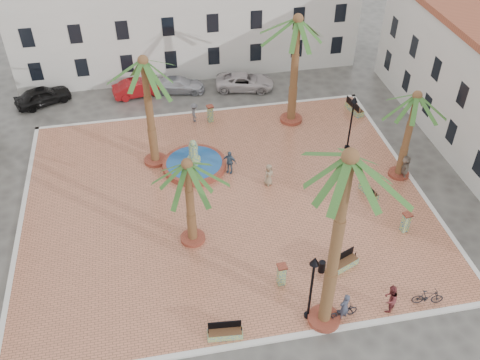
# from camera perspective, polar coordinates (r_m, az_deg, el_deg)

# --- Properties ---
(ground) EXTENTS (120.00, 120.00, 0.00)m
(ground) POSITION_cam_1_polar(r_m,az_deg,el_deg) (35.36, -1.59, -2.20)
(ground) COLOR #56544F
(ground) RESTS_ON ground
(plaza) EXTENTS (26.00, 22.00, 0.15)m
(plaza) POSITION_cam_1_polar(r_m,az_deg,el_deg) (35.31, -1.59, -2.11)
(plaza) COLOR #C17353
(plaza) RESTS_ON ground
(kerb_n) EXTENTS (26.30, 0.30, 0.16)m
(kerb_n) POSITION_cam_1_polar(r_m,az_deg,el_deg) (44.07, -4.04, 7.26)
(kerb_n) COLOR silver
(kerb_n) RESTS_ON ground
(kerb_s) EXTENTS (26.30, 0.30, 0.16)m
(kerb_s) POSITION_cam_1_polar(r_m,az_deg,el_deg) (28.16, 2.38, -16.84)
(kerb_s) COLOR silver
(kerb_s) RESTS_ON ground
(kerb_e) EXTENTS (0.30, 22.30, 0.16)m
(kerb_e) POSITION_cam_1_polar(r_m,az_deg,el_deg) (39.01, 17.58, 0.42)
(kerb_e) COLOR silver
(kerb_e) RESTS_ON ground
(kerb_w) EXTENTS (0.30, 22.30, 0.16)m
(kerb_w) POSITION_cam_1_polar(r_m,az_deg,el_deg) (36.19, -22.39, -4.55)
(kerb_w) COLOR silver
(kerb_w) RESTS_ON ground
(building_north) EXTENTS (30.40, 7.40, 9.50)m
(building_north) POSITION_cam_1_polar(r_m,az_deg,el_deg) (49.93, -5.78, 17.24)
(building_north) COLOR silver
(building_north) RESTS_ON ground
(fountain) EXTENTS (4.47, 4.47, 2.31)m
(fountain) POSITION_cam_1_polar(r_m,az_deg,el_deg) (37.80, -4.90, 1.75)
(fountain) COLOR #963E2C
(fountain) RESTS_ON plaza
(palm_nw) EXTENTS (5.22, 5.22, 8.29)m
(palm_nw) POSITION_cam_1_polar(r_m,az_deg,el_deg) (35.09, -10.15, 11.15)
(palm_nw) COLOR #963E2C
(palm_nw) RESTS_ON plaza
(palm_sw) EXTENTS (4.87, 4.87, 6.10)m
(palm_sw) POSITION_cam_1_polar(r_m,az_deg,el_deg) (29.32, -5.58, 0.53)
(palm_sw) COLOR #963E2C
(palm_sw) RESTS_ON plaza
(palm_s) EXTENTS (5.50, 5.50, 11.04)m
(palm_s) POSITION_cam_1_polar(r_m,az_deg,el_deg) (22.17, 11.36, 0.29)
(palm_s) COLOR #963E2C
(palm_s) RESTS_ON plaza
(palm_e) EXTENTS (4.63, 4.63, 6.64)m
(palm_e) POSITION_cam_1_polar(r_m,az_deg,el_deg) (35.72, 18.15, 7.53)
(palm_e) COLOR #963E2C
(palm_e) RESTS_ON plaza
(palm_ne) EXTENTS (5.65, 5.65, 8.78)m
(palm_ne) POSITION_cam_1_polar(r_m,az_deg,el_deg) (39.43, 6.12, 15.46)
(palm_ne) COLOR #963E2C
(palm_ne) RESTS_ON plaza
(bench_s) EXTENTS (1.83, 0.71, 0.94)m
(bench_s) POSITION_cam_1_polar(r_m,az_deg,el_deg) (28.02, -1.61, -16.01)
(bench_s) COLOR #819E6B
(bench_s) RESTS_ON plaza
(bench_se) EXTENTS (1.99, 1.27, 1.01)m
(bench_se) POSITION_cam_1_polar(r_m,az_deg,el_deg) (31.39, 10.92, -8.78)
(bench_se) COLOR #819E6B
(bench_se) RESTS_ON plaza
(bench_e) EXTENTS (0.87, 1.70, 0.86)m
(bench_e) POSITION_cam_1_polar(r_m,az_deg,el_deg) (36.48, 13.54, -1.15)
(bench_e) COLOR #819E6B
(bench_e) RESTS_ON plaza
(bench_ne) EXTENTS (0.96, 2.06, 1.05)m
(bench_ne) POSITION_cam_1_polar(r_m,az_deg,el_deg) (44.68, 12.10, 7.46)
(bench_ne) COLOR #819E6B
(bench_ne) RESTS_ON plaza
(lamppost_s) EXTENTS (0.49, 0.49, 4.53)m
(lamppost_s) POSITION_cam_1_polar(r_m,az_deg,el_deg) (26.76, 7.75, -10.31)
(lamppost_s) COLOR black
(lamppost_s) RESTS_ON plaza
(lamppost_e) EXTENTS (0.48, 0.48, 4.40)m
(lamppost_e) POSITION_cam_1_polar(r_m,az_deg,el_deg) (38.82, 11.89, 6.91)
(lamppost_e) COLOR black
(lamppost_e) RESTS_ON plaza
(bollard_se) EXTENTS (0.53, 0.53, 1.44)m
(bollard_se) POSITION_cam_1_polar(r_m,az_deg,el_deg) (29.82, 4.45, -9.99)
(bollard_se) COLOR #819E6B
(bollard_se) RESTS_ON plaza
(bollard_n) EXTENTS (0.58, 0.58, 1.40)m
(bollard_n) POSITION_cam_1_polar(r_m,az_deg,el_deg) (42.35, -3.20, 7.12)
(bollard_n) COLOR #819E6B
(bollard_n) RESTS_ON plaza
(bollard_e) EXTENTS (0.56, 0.56, 1.39)m
(bollard_e) POSITION_cam_1_polar(r_m,az_deg,el_deg) (34.12, 17.27, -4.30)
(bollard_e) COLOR #819E6B
(bollard_e) RESTS_ON plaza
(litter_bin) EXTENTS (0.39, 0.39, 0.76)m
(litter_bin) POSITION_cam_1_polar(r_m,az_deg,el_deg) (30.92, 8.72, -9.13)
(litter_bin) COLOR black
(litter_bin) RESTS_ON plaza
(cyclist_a) EXTENTS (0.76, 0.65, 1.78)m
(cyclist_a) POSITION_cam_1_polar(r_m,az_deg,el_deg) (28.70, 11.09, -13.09)
(cyclist_a) COLOR #393E51
(cyclist_a) RESTS_ON plaza
(bicycle_a) EXTENTS (1.82, 0.87, 0.92)m
(bicycle_a) POSITION_cam_1_polar(r_m,az_deg,el_deg) (29.02, 10.85, -13.64)
(bicycle_a) COLOR black
(bicycle_a) RESTS_ON plaza
(cyclist_b) EXTENTS (1.11, 1.09, 1.80)m
(cyclist_b) POSITION_cam_1_polar(r_m,az_deg,el_deg) (29.53, 15.73, -12.10)
(cyclist_b) COLOR maroon
(cyclist_b) RESTS_ON plaza
(bicycle_b) EXTENTS (1.75, 0.76, 1.02)m
(bicycle_b) POSITION_cam_1_polar(r_m,az_deg,el_deg) (30.71, 19.41, -11.69)
(bicycle_b) COLOR black
(bicycle_b) RESTS_ON plaza
(pedestrian_fountain_a) EXTENTS (0.95, 0.86, 1.63)m
(pedestrian_fountain_a) POSITION_cam_1_polar(r_m,az_deg,el_deg) (35.93, 3.09, 0.56)
(pedestrian_fountain_a) COLOR #8C775C
(pedestrian_fountain_a) RESTS_ON plaza
(pedestrian_fountain_b) EXTENTS (1.10, 0.94, 1.77)m
(pedestrian_fountain_b) POSITION_cam_1_polar(r_m,az_deg,el_deg) (36.88, -1.14, 1.94)
(pedestrian_fountain_b) COLOR #3D5165
(pedestrian_fountain_b) RESTS_ON plaza
(pedestrian_north) EXTENTS (0.62, 1.05, 1.60)m
(pedestrian_north) POSITION_cam_1_polar(r_m,az_deg,el_deg) (42.40, -4.88, 7.19)
(pedestrian_north) COLOR #55565A
(pedestrian_north) RESTS_ON plaza
(pedestrian_east) EXTENTS (0.90, 1.82, 1.88)m
(pedestrian_east) POSITION_cam_1_polar(r_m,az_deg,el_deg) (38.02, 17.18, 1.32)
(pedestrian_east) COLOR gray
(pedestrian_east) RESTS_ON plaza
(car_black) EXTENTS (4.86, 3.45, 1.54)m
(car_black) POSITION_cam_1_polar(r_m,az_deg,el_deg) (47.69, -20.30, 8.43)
(car_black) COLOR black
(car_black) RESTS_ON ground
(car_red) EXTENTS (4.55, 2.27, 1.43)m
(car_red) POSITION_cam_1_polar(r_m,az_deg,el_deg) (46.85, -10.77, 9.64)
(car_red) COLOR maroon
(car_red) RESTS_ON ground
(car_silver) EXTENTS (4.68, 2.64, 1.28)m
(car_silver) POSITION_cam_1_polar(r_m,az_deg,el_deg) (46.94, -6.54, 10.06)
(car_silver) COLOR silver
(car_silver) RESTS_ON ground
(car_white) EXTENTS (5.37, 3.31, 1.39)m
(car_white) POSITION_cam_1_polar(r_m,az_deg,el_deg) (47.03, 0.52, 10.46)
(car_white) COLOR beige
(car_white) RESTS_ON ground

